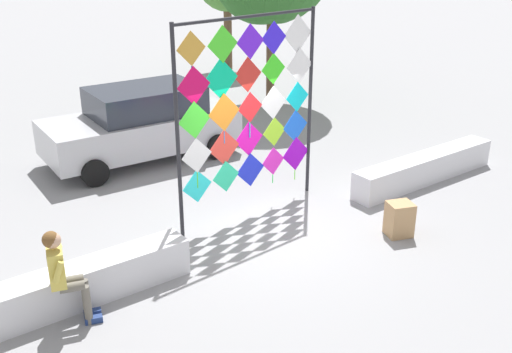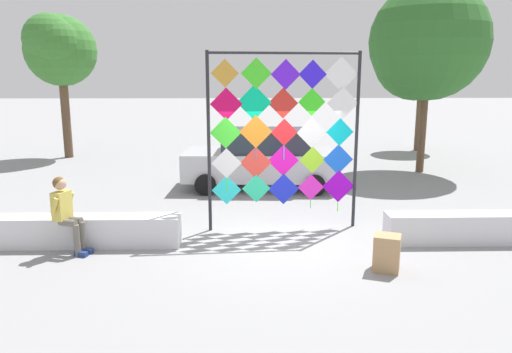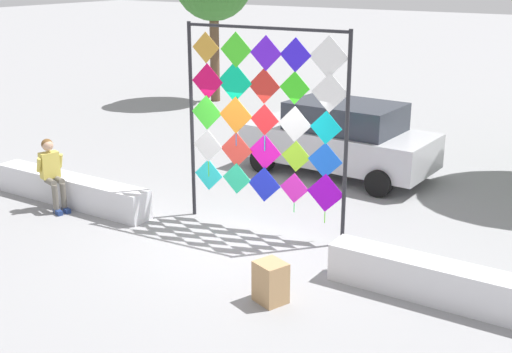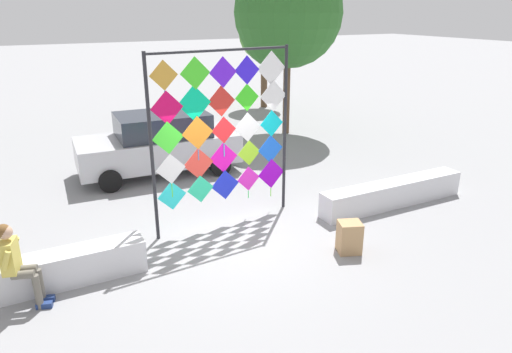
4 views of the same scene
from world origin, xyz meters
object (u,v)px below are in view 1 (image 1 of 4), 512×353
Objects in this scene: parked_car at (142,123)px; kite_display_rack at (249,104)px; cardboard_box_large at (399,219)px; seated_vendor at (64,271)px.

kite_display_rack is at bearing -85.38° from parked_car.
kite_display_rack reaches higher than cardboard_box_large.
parked_car reaches higher than cardboard_box_large.
kite_display_rack is 4.48m from seated_vendor.
kite_display_rack is 4.04m from parked_car.
kite_display_rack is 6.00× the size of cardboard_box_large.
seated_vendor reaches higher than cardboard_box_large.
parked_car is at bearing 106.88° from cardboard_box_large.
kite_display_rack is 0.83× the size of parked_car.
cardboard_box_large is (5.61, -0.93, -0.53)m from seated_vendor.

